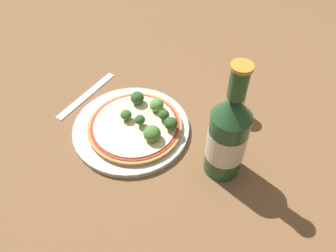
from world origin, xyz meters
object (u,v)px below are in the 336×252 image
(fork, at_px, (87,95))
(beer_bottle, at_px, (228,136))
(pizza, at_px, (135,126))
(pepper_shaker, at_px, (235,101))

(fork, bearing_deg, beer_bottle, -91.42)
(pizza, relative_size, beer_bottle, 0.80)
(fork, bearing_deg, pizza, -99.61)
(beer_bottle, relative_size, fork, 1.42)
(pizza, relative_size, fork, 1.13)
(pepper_shaker, distance_m, fork, 0.35)
(beer_bottle, relative_size, pepper_shaker, 3.33)
(pizza, height_order, pepper_shaker, pepper_shaker)
(pizza, xyz_separation_m, pepper_shaker, (0.07, 0.22, 0.02))
(pizza, relative_size, pepper_shaker, 2.66)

